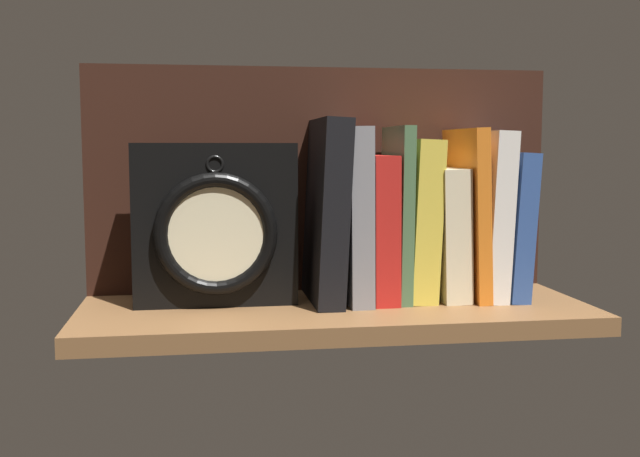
{
  "coord_description": "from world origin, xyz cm",
  "views": [
    {
      "loc": [
        -17.96,
        -101.21,
        21.55
      ],
      "look_at": [
        -1.62,
        3.62,
        10.27
      ],
      "focal_mm": 42.75,
      "sensor_mm": 36.0,
      "label": 1
    }
  ],
  "objects_px": {
    "book_black_skeptic": "(326,211)",
    "book_white_catcher": "(485,214)",
    "book_red_requiem": "(377,228)",
    "book_yellow_seinlanguage": "(417,219)",
    "book_orange_pandolfini": "(466,213)",
    "book_blue_modern": "(506,224)",
    "framed_clock": "(215,226)",
    "book_green_romantic": "(397,213)",
    "book_gray_chess": "(353,214)",
    "book_cream_twain": "(445,233)"
  },
  "relations": [
    {
      "from": "book_green_romantic",
      "to": "book_black_skeptic",
      "type": "bearing_deg",
      "value": 180.0
    },
    {
      "from": "book_yellow_seinlanguage",
      "to": "book_orange_pandolfini",
      "type": "bearing_deg",
      "value": 0.0
    },
    {
      "from": "book_white_catcher",
      "to": "book_blue_modern",
      "type": "distance_m",
      "value": 0.04
    },
    {
      "from": "book_black_skeptic",
      "to": "book_cream_twain",
      "type": "height_order",
      "value": "book_black_skeptic"
    },
    {
      "from": "book_yellow_seinlanguage",
      "to": "book_orange_pandolfini",
      "type": "xyz_separation_m",
      "value": [
        0.07,
        0.0,
        0.01
      ]
    },
    {
      "from": "book_gray_chess",
      "to": "book_orange_pandolfini",
      "type": "height_order",
      "value": "same"
    },
    {
      "from": "book_gray_chess",
      "to": "book_white_catcher",
      "type": "height_order",
      "value": "book_gray_chess"
    },
    {
      "from": "book_gray_chess",
      "to": "book_blue_modern",
      "type": "bearing_deg",
      "value": 0.0
    },
    {
      "from": "framed_clock",
      "to": "book_green_romantic",
      "type": "bearing_deg",
      "value": 0.87
    },
    {
      "from": "book_red_requiem",
      "to": "book_green_romantic",
      "type": "xyz_separation_m",
      "value": [
        0.03,
        0.0,
        0.02
      ]
    },
    {
      "from": "book_cream_twain",
      "to": "book_orange_pandolfini",
      "type": "bearing_deg",
      "value": 0.0
    },
    {
      "from": "book_yellow_seinlanguage",
      "to": "framed_clock",
      "type": "xyz_separation_m",
      "value": [
        -0.29,
        -0.0,
        -0.0
      ]
    },
    {
      "from": "book_red_requiem",
      "to": "book_orange_pandolfini",
      "type": "xyz_separation_m",
      "value": [
        0.13,
        0.0,
        0.02
      ]
    },
    {
      "from": "book_black_skeptic",
      "to": "book_red_requiem",
      "type": "height_order",
      "value": "book_black_skeptic"
    },
    {
      "from": "book_green_romantic",
      "to": "framed_clock",
      "type": "xyz_separation_m",
      "value": [
        -0.26,
        -0.0,
        -0.01
      ]
    },
    {
      "from": "book_black_skeptic",
      "to": "book_gray_chess",
      "type": "bearing_deg",
      "value": 0.0
    },
    {
      "from": "book_black_skeptic",
      "to": "book_orange_pandolfini",
      "type": "height_order",
      "value": "book_black_skeptic"
    },
    {
      "from": "book_cream_twain",
      "to": "framed_clock",
      "type": "xyz_separation_m",
      "value": [
        -0.33,
        -0.0,
        0.02
      ]
    },
    {
      "from": "book_black_skeptic",
      "to": "book_yellow_seinlanguage",
      "type": "relative_size",
      "value": 1.13
    },
    {
      "from": "book_blue_modern",
      "to": "book_red_requiem",
      "type": "bearing_deg",
      "value": 180.0
    },
    {
      "from": "book_yellow_seinlanguage",
      "to": "book_cream_twain",
      "type": "xyz_separation_m",
      "value": [
        0.04,
        0.0,
        -0.02
      ]
    },
    {
      "from": "book_cream_twain",
      "to": "book_white_catcher",
      "type": "distance_m",
      "value": 0.07
    },
    {
      "from": "book_yellow_seinlanguage",
      "to": "book_cream_twain",
      "type": "distance_m",
      "value": 0.05
    },
    {
      "from": "book_cream_twain",
      "to": "book_white_catcher",
      "type": "relative_size",
      "value": 0.78
    },
    {
      "from": "book_red_requiem",
      "to": "framed_clock",
      "type": "xyz_separation_m",
      "value": [
        -0.23,
        -0.0,
        0.01
      ]
    },
    {
      "from": "book_white_catcher",
      "to": "book_gray_chess",
      "type": "bearing_deg",
      "value": 180.0
    },
    {
      "from": "book_red_requiem",
      "to": "book_white_catcher",
      "type": "distance_m",
      "value": 0.16
    },
    {
      "from": "book_orange_pandolfini",
      "to": "book_blue_modern",
      "type": "distance_m",
      "value": 0.06
    },
    {
      "from": "book_red_requiem",
      "to": "book_white_catcher",
      "type": "xyz_separation_m",
      "value": [
        0.16,
        0.0,
        0.02
      ]
    },
    {
      "from": "book_blue_modern",
      "to": "book_orange_pandolfini",
      "type": "bearing_deg",
      "value": 180.0
    },
    {
      "from": "book_white_catcher",
      "to": "book_cream_twain",
      "type": "bearing_deg",
      "value": 180.0
    },
    {
      "from": "framed_clock",
      "to": "book_orange_pandolfini",
      "type": "bearing_deg",
      "value": 0.62
    },
    {
      "from": "book_blue_modern",
      "to": "framed_clock",
      "type": "relative_size",
      "value": 0.94
    },
    {
      "from": "book_yellow_seinlanguage",
      "to": "book_black_skeptic",
      "type": "bearing_deg",
      "value": 180.0
    },
    {
      "from": "book_orange_pandolfini",
      "to": "book_blue_modern",
      "type": "bearing_deg",
      "value": 0.0
    },
    {
      "from": "book_blue_modern",
      "to": "framed_clock",
      "type": "height_order",
      "value": "framed_clock"
    },
    {
      "from": "book_cream_twain",
      "to": "book_blue_modern",
      "type": "relative_size",
      "value": 0.89
    },
    {
      "from": "book_green_romantic",
      "to": "book_cream_twain",
      "type": "distance_m",
      "value": 0.08
    },
    {
      "from": "book_black_skeptic",
      "to": "book_white_catcher",
      "type": "distance_m",
      "value": 0.23
    },
    {
      "from": "book_gray_chess",
      "to": "book_red_requiem",
      "type": "bearing_deg",
      "value": 0.0
    },
    {
      "from": "book_green_romantic",
      "to": "book_white_catcher",
      "type": "xyz_separation_m",
      "value": [
        0.13,
        0.0,
        -0.0
      ]
    },
    {
      "from": "book_gray_chess",
      "to": "book_yellow_seinlanguage",
      "type": "relative_size",
      "value": 1.07
    },
    {
      "from": "book_orange_pandolfini",
      "to": "framed_clock",
      "type": "xyz_separation_m",
      "value": [
        -0.36,
        -0.0,
        -0.01
      ]
    },
    {
      "from": "book_black_skeptic",
      "to": "book_red_requiem",
      "type": "xyz_separation_m",
      "value": [
        0.07,
        0.0,
        -0.03
      ]
    },
    {
      "from": "book_green_romantic",
      "to": "book_blue_modern",
      "type": "relative_size",
      "value": 1.18
    },
    {
      "from": "book_orange_pandolfini",
      "to": "book_white_catcher",
      "type": "relative_size",
      "value": 1.02
    },
    {
      "from": "book_yellow_seinlanguage",
      "to": "book_gray_chess",
      "type": "bearing_deg",
      "value": 180.0
    },
    {
      "from": "book_green_romantic",
      "to": "book_yellow_seinlanguage",
      "type": "relative_size",
      "value": 1.08
    },
    {
      "from": "book_black_skeptic",
      "to": "book_white_catcher",
      "type": "bearing_deg",
      "value": 0.0
    },
    {
      "from": "book_red_requiem",
      "to": "book_green_romantic",
      "type": "relative_size",
      "value": 0.84
    }
  ]
}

